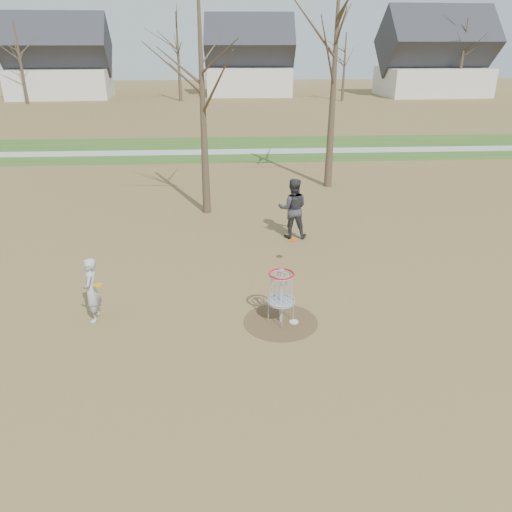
{
  "coord_description": "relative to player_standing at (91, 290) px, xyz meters",
  "views": [
    {
      "loc": [
        -1.24,
        -10.35,
        6.25
      ],
      "look_at": [
        -0.5,
        1.5,
        1.1
      ],
      "focal_mm": 35.0,
      "sensor_mm": 36.0,
      "label": 1
    }
  ],
  "objects": [
    {
      "name": "ground",
      "position": [
        4.49,
        -0.41,
        -0.8
      ],
      "size": [
        160.0,
        160.0,
        0.0
      ],
      "primitive_type": "plane",
      "color": "brown",
      "rests_on": "ground"
    },
    {
      "name": "green_band",
      "position": [
        4.49,
        20.59,
        -0.8
      ],
      "size": [
        160.0,
        8.0,
        0.01
      ],
      "primitive_type": "cube",
      "color": "#2D5119",
      "rests_on": "ground"
    },
    {
      "name": "footpath",
      "position": [
        4.49,
        19.59,
        -0.79
      ],
      "size": [
        160.0,
        1.5,
        0.01
      ],
      "primitive_type": "cube",
      "color": "#9E9E99",
      "rests_on": "green_band"
    },
    {
      "name": "dirt_circle",
      "position": [
        4.49,
        -0.41,
        -0.8
      ],
      "size": [
        1.8,
        1.8,
        0.01
      ],
      "primitive_type": "cylinder",
      "color": "#47331E",
      "rests_on": "ground"
    },
    {
      "name": "player_standing",
      "position": [
        0.0,
        0.0,
        0.0
      ],
      "size": [
        0.41,
        0.6,
        1.6
      ],
      "primitive_type": "imported",
      "rotation": [
        0.0,
        0.0,
        -1.52
      ],
      "color": "#AFAFAF",
      "rests_on": "ground"
    },
    {
      "name": "player_throwing",
      "position": [
        5.49,
        5.2,
        0.23
      ],
      "size": [
        1.07,
        0.87,
        2.06
      ],
      "primitive_type": "imported",
      "rotation": [
        0.0,
        0.0,
        3.05
      ],
      "color": "#313035",
      "rests_on": "ground"
    },
    {
      "name": "disc_grounded",
      "position": [
        4.81,
        -0.46,
        -0.78
      ],
      "size": [
        0.22,
        0.22,
        0.02
      ],
      "primitive_type": "cylinder",
      "color": "silver",
      "rests_on": "dirt_circle"
    },
    {
      "name": "discs_in_play",
      "position": [
        2.83,
        1.39,
        0.12
      ],
      "size": [
        5.2,
        3.19,
        0.22
      ],
      "color": "#E1440B",
      "rests_on": "ground"
    },
    {
      "name": "disc_golf_basket",
      "position": [
        4.49,
        -0.41,
        0.11
      ],
      "size": [
        0.64,
        0.64,
        1.35
      ],
      "color": "#9EA3AD",
      "rests_on": "ground"
    },
    {
      "name": "bare_trees",
      "position": [
        6.27,
        35.38,
        4.55
      ],
      "size": [
        52.62,
        44.98,
        9.0
      ],
      "color": "#382B1E",
      "rests_on": "ground"
    },
    {
      "name": "houses_row",
      "position": [
        8.81,
        52.15,
        2.72
      ],
      "size": [
        56.51,
        10.01,
        7.26
      ],
      "color": "silver",
      "rests_on": "ground"
    }
  ]
}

